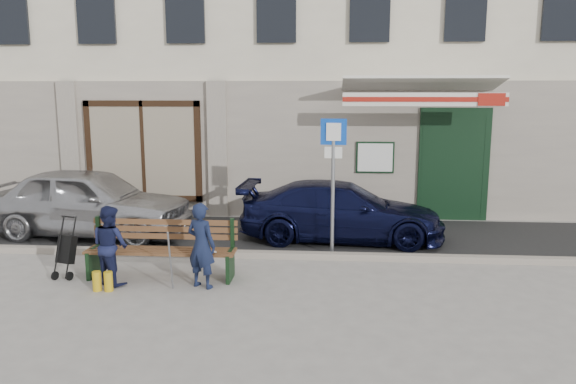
# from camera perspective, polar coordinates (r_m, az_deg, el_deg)

# --- Properties ---
(ground) EXTENTS (80.00, 80.00, 0.00)m
(ground) POSITION_cam_1_polar(r_m,az_deg,el_deg) (8.82, -4.19, -9.53)
(ground) COLOR #9E9991
(ground) RESTS_ON ground
(asphalt_lane) EXTENTS (60.00, 3.20, 0.01)m
(asphalt_lane) POSITION_cam_1_polar(r_m,az_deg,el_deg) (11.75, -1.97, -4.40)
(asphalt_lane) COLOR #282828
(asphalt_lane) RESTS_ON ground
(curb) EXTENTS (60.00, 0.18, 0.12)m
(curb) POSITION_cam_1_polar(r_m,az_deg,el_deg) (10.21, -2.95, -6.37)
(curb) COLOR #9E9384
(curb) RESTS_ON ground
(building) EXTENTS (20.00, 8.27, 10.00)m
(building) POSITION_cam_1_polar(r_m,az_deg,el_deg) (16.82, 0.02, 17.09)
(building) COLOR beige
(building) RESTS_ON ground
(car_silver) EXTENTS (4.37, 2.11, 1.44)m
(car_silver) POSITION_cam_1_polar(r_m,az_deg,el_deg) (12.29, -19.56, -0.93)
(car_silver) COLOR #ACADB1
(car_silver) RESTS_ON ground
(car_navy) EXTENTS (4.14, 1.86, 1.18)m
(car_navy) POSITION_cam_1_polar(r_m,az_deg,el_deg) (11.32, 5.46, -1.97)
(car_navy) COLOR black
(car_navy) RESTS_ON ground
(parking_sign) EXTENTS (0.46, 0.09, 2.49)m
(parking_sign) POSITION_cam_1_polar(r_m,az_deg,el_deg) (10.07, 4.61, 2.66)
(parking_sign) COLOR gray
(parking_sign) RESTS_ON ground
(bench) EXTENTS (2.40, 1.17, 0.98)m
(bench) POSITION_cam_1_polar(r_m,az_deg,el_deg) (9.29, -13.03, -5.77)
(bench) COLOR brown
(bench) RESTS_ON ground
(man) EXTENTS (0.57, 0.48, 1.33)m
(man) POSITION_cam_1_polar(r_m,az_deg,el_deg) (8.66, -8.79, -5.38)
(man) COLOR #141C37
(man) RESTS_ON ground
(woman) EXTENTS (0.76, 0.71, 1.25)m
(woman) POSITION_cam_1_polar(r_m,az_deg,el_deg) (9.16, -17.61, -5.15)
(woman) COLOR #15193B
(woman) RESTS_ON ground
(stroller) EXTENTS (0.35, 0.45, 0.98)m
(stroller) POSITION_cam_1_polar(r_m,az_deg,el_deg) (9.79, -21.60, -5.56)
(stroller) COLOR black
(stroller) RESTS_ON ground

